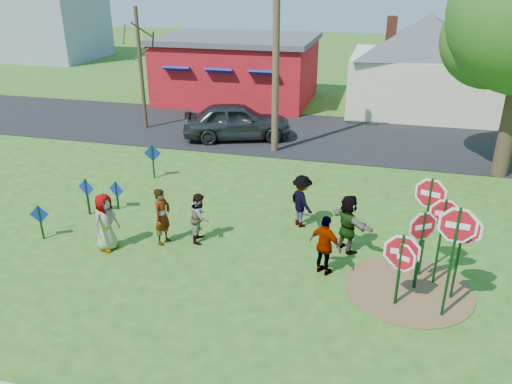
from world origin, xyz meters
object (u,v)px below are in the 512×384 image
Objects in this scene: stop_sign_a at (400,261)px; person_b at (162,216)px; stop_sign_d at (443,221)px; stop_sign_b at (429,203)px; utility_pole at (276,36)px; suv at (237,121)px; person_a at (106,222)px; stop_sign_c at (455,238)px.

stop_sign_a reaches higher than person_b.
stop_sign_d is 7.68m from person_b.
stop_sign_b is at bearing 142.54° from stop_sign_d.
stop_sign_b is 0.31× the size of utility_pole.
suv is (-7.40, 11.71, -0.30)m from stop_sign_a.
stop_sign_a is 0.36× the size of suv.
stop_sign_b reaches higher than stop_sign_d.
stop_sign_b is at bearing -70.24° from person_a.
stop_sign_c is (0.46, -1.64, -0.05)m from stop_sign_b.
utility_pole reaches higher than person_a.
person_a is at bearing -106.16° from utility_pole.
stop_sign_b is 1.70m from stop_sign_c.
stop_sign_c is at bearing -55.04° from stop_sign_b.
stop_sign_c is at bearing -80.74° from person_a.
person_b is (-7.27, -0.03, -1.25)m from stop_sign_b.
utility_pole is at bearing 127.61° from stop_sign_c.
stop_sign_b is 0.54m from stop_sign_d.
person_a is 0.18× the size of utility_pole.
person_a is at bearing 157.53° from suv.
person_b is 10.30m from suv.
stop_sign_b is 1.69× the size of person_b.
stop_sign_d reaches higher than person_a.
stop_sign_c reaches higher than person_a.
stop_sign_a is at bearing -89.39° from person_b.
utility_pole reaches higher than stop_sign_a.
stop_sign_a is 1.82m from stop_sign_b.
stop_sign_d is 13.45m from suv.
stop_sign_b reaches higher than person_a.
person_a is at bearing -178.28° from stop_sign_d.
utility_pole is (2.13, -1.31, 4.11)m from suv.
stop_sign_d is at bearing -16.58° from stop_sign_b.
suv reaches higher than person_b.
stop_sign_c is 14.64m from suv.
stop_sign_c is at bearing -87.16° from stop_sign_d.
suv is (0.68, 11.01, 0.05)m from person_a.
person_a is 1.00× the size of person_b.
person_a is 1.60m from person_b.
person_a is 10.92m from utility_pole.
stop_sign_b is 1.69× the size of person_a.
stop_sign_a is 1.65m from stop_sign_d.
utility_pole reaches higher than stop_sign_b.
person_b is 0.18× the size of utility_pole.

